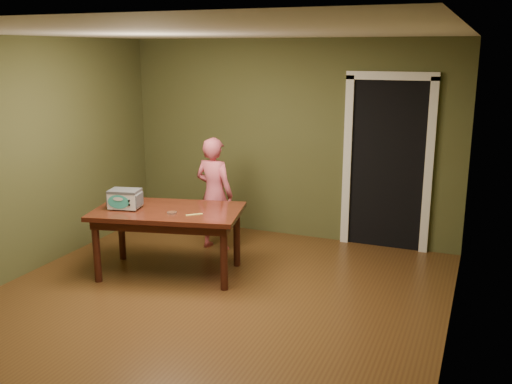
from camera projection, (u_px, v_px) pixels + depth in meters
floor at (203, 308)px, 5.57m from camera, size 5.00×5.00×0.00m
room_shell at (199, 134)px, 5.16m from camera, size 4.52×5.02×2.61m
doorway at (391, 161)px, 7.33m from camera, size 1.10×0.66×2.25m
dining_table at (168, 218)px, 6.28m from camera, size 1.76×1.24×0.75m
toy_oven at (125, 198)px, 6.25m from camera, size 0.39×0.30×0.21m
baking_pan at (172, 213)px, 6.08m from camera, size 0.10×0.10×0.02m
spatula at (194, 215)px, 6.04m from camera, size 0.15×0.14×0.01m
child at (214, 194)px, 7.08m from camera, size 0.56×0.41×1.42m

